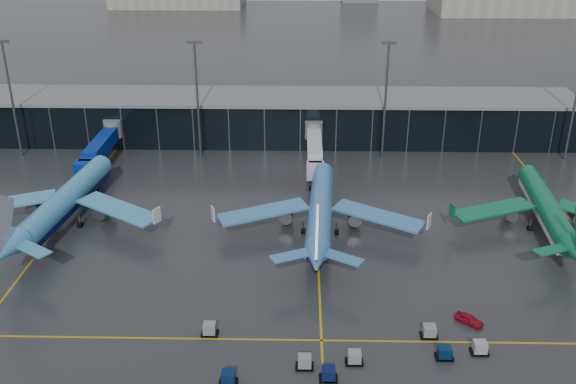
{
  "coord_description": "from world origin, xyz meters",
  "views": [
    {
      "loc": [
        7.1,
        -82.26,
        51.29
      ],
      "look_at": [
        5.0,
        18.0,
        6.0
      ],
      "focal_mm": 40.0,
      "sensor_mm": 36.0,
      "label": 1
    }
  ],
  "objects_px": {
    "airliner_arkefly": "(64,186)",
    "mobile_airstair": "(315,252)",
    "airliner_aer_lingus": "(548,195)",
    "service_van_red": "(469,319)",
    "airliner_klm_near": "(321,195)",
    "baggage_carts": "(348,354)"
  },
  "relations": [
    {
      "from": "airliner_klm_near",
      "to": "service_van_red",
      "type": "relative_size",
      "value": 10.89
    },
    {
      "from": "airliner_klm_near",
      "to": "baggage_carts",
      "type": "xyz_separation_m",
      "value": [
        2.54,
        -34.73,
        -5.66
      ]
    },
    {
      "from": "airliner_klm_near",
      "to": "airliner_aer_lingus",
      "type": "height_order",
      "value": "airliner_klm_near"
    },
    {
      "from": "airliner_arkefly",
      "to": "airliner_klm_near",
      "type": "distance_m",
      "value": 44.37
    },
    {
      "from": "baggage_carts",
      "to": "airliner_aer_lingus",
      "type": "bearing_deg",
      "value": 45.18
    },
    {
      "from": "airliner_aer_lingus",
      "to": "airliner_arkefly",
      "type": "bearing_deg",
      "value": -174.57
    },
    {
      "from": "mobile_airstair",
      "to": "airliner_aer_lingus",
      "type": "bearing_deg",
      "value": 35.98
    },
    {
      "from": "baggage_carts",
      "to": "service_van_red",
      "type": "distance_m",
      "value": 18.34
    },
    {
      "from": "airliner_aer_lingus",
      "to": "baggage_carts",
      "type": "height_order",
      "value": "airliner_aer_lingus"
    },
    {
      "from": "airliner_klm_near",
      "to": "service_van_red",
      "type": "xyz_separation_m",
      "value": [
        19.19,
        -27.02,
        -5.77
      ]
    },
    {
      "from": "airliner_aer_lingus",
      "to": "service_van_red",
      "type": "relative_size",
      "value": 10.23
    },
    {
      "from": "airliner_arkefly",
      "to": "service_van_red",
      "type": "bearing_deg",
      "value": -18.43
    },
    {
      "from": "baggage_carts",
      "to": "airliner_klm_near",
      "type": "bearing_deg",
      "value": 94.18
    },
    {
      "from": "mobile_airstair",
      "to": "service_van_red",
      "type": "xyz_separation_m",
      "value": [
        20.34,
        -17.55,
        -0.12
      ]
    },
    {
      "from": "airliner_aer_lingus",
      "to": "mobile_airstair",
      "type": "distance_m",
      "value": 41.79
    },
    {
      "from": "airliner_klm_near",
      "to": "service_van_red",
      "type": "height_order",
      "value": "airliner_klm_near"
    },
    {
      "from": "mobile_airstair",
      "to": "service_van_red",
      "type": "distance_m",
      "value": 26.86
    },
    {
      "from": "mobile_airstair",
      "to": "airliner_klm_near",
      "type": "bearing_deg",
      "value": 103.39
    },
    {
      "from": "baggage_carts",
      "to": "mobile_airstair",
      "type": "distance_m",
      "value": 25.53
    },
    {
      "from": "airliner_arkefly",
      "to": "mobile_airstair",
      "type": "distance_m",
      "value": 45.06
    },
    {
      "from": "service_van_red",
      "to": "baggage_carts",
      "type": "bearing_deg",
      "value": 155.6
    },
    {
      "from": "airliner_arkefly",
      "to": "service_van_red",
      "type": "distance_m",
      "value": 70.08
    }
  ]
}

